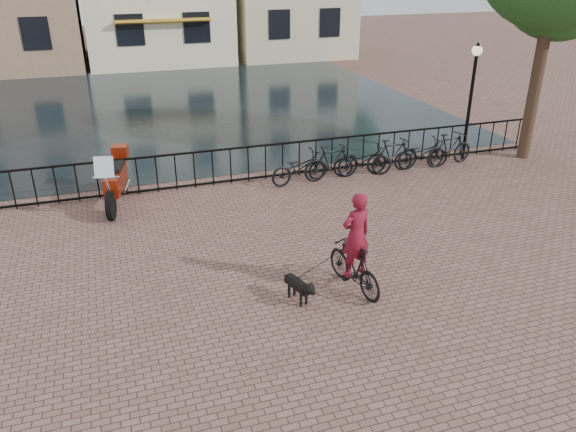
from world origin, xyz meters
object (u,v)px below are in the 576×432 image
object	(u,v)px
lamp_post	(473,83)
dog	(298,288)
cyclist	(355,248)
motorcycle	(115,174)

from	to	relation	value
lamp_post	dog	bearing A→B (deg)	-142.29
lamp_post	cyclist	bearing A→B (deg)	-137.84
cyclist	dog	size ratio (longest dim) A/B	2.69
cyclist	motorcycle	size ratio (longest dim) A/B	0.97
lamp_post	motorcycle	size ratio (longest dim) A/B	1.45
lamp_post	dog	size ratio (longest dim) A/B	4.05
dog	motorcycle	xyz separation A→B (m)	(-2.87, 5.57, 0.55)
lamp_post	cyclist	world-z (taller)	lamp_post
cyclist	motorcycle	bearing A→B (deg)	-64.82
lamp_post	motorcycle	distance (m)	10.37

